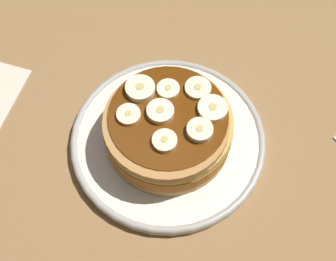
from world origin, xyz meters
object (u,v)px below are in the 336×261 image
object	(u,v)px
banana_slice_1	(168,89)
banana_slice_4	(129,115)
plate	(168,140)
pancake_stack	(168,129)
banana_slice_0	(160,112)
banana_slice_7	(213,109)
banana_slice_3	(200,130)
banana_slice_6	(140,89)
banana_slice_2	(165,141)
banana_slice_5	(198,88)

from	to	relation	value
banana_slice_1	banana_slice_4	bearing A→B (deg)	-32.31
plate	pancake_stack	bearing A→B (deg)	35.01
banana_slice_0	banana_slice_1	size ratio (longest dim) A/B	1.17
plate	banana_slice_7	distance (cm)	7.90
banana_slice_3	banana_slice_6	world-z (taller)	same
banana_slice_2	banana_slice_6	size ratio (longest dim) A/B	0.80
plate	pancake_stack	distance (cm)	3.12
banana_slice_2	banana_slice_0	bearing A→B (deg)	-152.29
banana_slice_7	plate	bearing A→B (deg)	-61.21
plate	banana_slice_2	size ratio (longest dim) A/B	8.58
banana_slice_3	banana_slice_1	bearing A→B (deg)	-127.73
plate	banana_slice_3	xyz separation A→B (cm)	(0.76, 3.94, 6.19)
banana_slice_0	banana_slice_4	bearing A→B (deg)	-64.66
banana_slice_3	banana_slice_6	bearing A→B (deg)	-109.19
banana_slice_5	banana_slice_7	xyz separation A→B (cm)	(2.05, 2.40, 0.06)
banana_slice_4	banana_slice_7	distance (cm)	9.36
plate	banana_slice_6	bearing A→B (deg)	-116.44
banana_slice_2	banana_slice_4	xyz separation A→B (cm)	(-1.73, -4.89, -0.05)
banana_slice_0	banana_slice_7	world-z (taller)	banana_slice_0
banana_slice_3	banana_slice_4	world-z (taller)	banana_slice_3
banana_slice_1	banana_slice_2	bearing A→B (deg)	16.79
banana_slice_4	banana_slice_5	xyz separation A→B (cm)	(-5.97, 6.10, 0.00)
banana_slice_2	banana_slice_4	size ratio (longest dim) A/B	1.01
pancake_stack	banana_slice_4	size ratio (longest dim) A/B	5.76
pancake_stack	banana_slice_0	world-z (taller)	banana_slice_0
banana_slice_7	banana_slice_6	bearing A→B (deg)	-87.51
plate	banana_slice_3	size ratio (longest dim) A/B	8.08
pancake_stack	banana_slice_0	distance (cm)	3.21
banana_slice_0	banana_slice_2	bearing A→B (deg)	27.71
pancake_stack	banana_slice_2	distance (cm)	4.35
banana_slice_7	banana_slice_1	bearing A→B (deg)	-97.80
banana_slice_4	banana_slice_7	bearing A→B (deg)	114.79
banana_slice_1	banana_slice_6	xyz separation A→B (cm)	(1.13, -2.98, 0.15)
banana_slice_2	banana_slice_4	bearing A→B (deg)	-109.44
pancake_stack	banana_slice_2	bearing A→B (deg)	12.77
plate	banana_slice_4	xyz separation A→B (cm)	(1.51, -4.10, 6.04)
banana_slice_0	banana_slice_3	world-z (taller)	same
banana_slice_3	banana_slice_5	distance (cm)	5.57
plate	banana_slice_3	bearing A→B (deg)	79.11
banana_slice_0	banana_slice_4	distance (cm)	3.53
plate	banana_slice_0	size ratio (longest dim) A/B	7.67
banana_slice_1	banana_slice_3	world-z (taller)	banana_slice_3
banana_slice_2	banana_slice_5	bearing A→B (deg)	171.09
banana_slice_0	banana_slice_3	xyz separation A→B (cm)	(0.76, 4.85, 0.02)
banana_slice_0	banana_slice_5	world-z (taller)	banana_slice_0
banana_slice_2	plate	bearing A→B (deg)	-166.20
pancake_stack	banana_slice_1	distance (cm)	4.57
banana_slice_4	banana_slice_6	xyz separation A→B (cm)	(-3.55, -0.01, 0.15)
banana_slice_3	banana_slice_7	bearing A→B (deg)	171.87
plate	banana_slice_2	world-z (taller)	banana_slice_2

